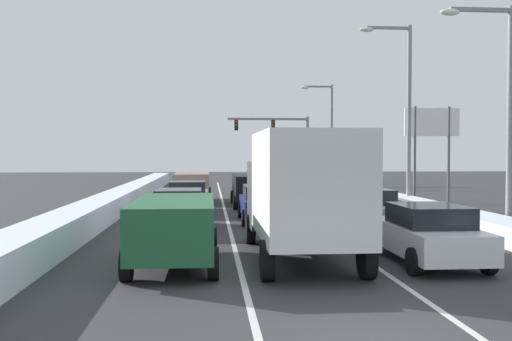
{
  "coord_description": "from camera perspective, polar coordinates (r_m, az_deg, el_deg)",
  "views": [
    {
      "loc": [
        -2.43,
        -8.3,
        2.85
      ],
      "look_at": [
        0.53,
        29.15,
        1.7
      ],
      "focal_mm": 41.06,
      "sensor_mm": 36.0,
      "label": 1
    }
  ],
  "objects": [
    {
      "name": "snow_bank_left_shoulder",
      "position": [
        31.45,
        -12.87,
        -2.65
      ],
      "size": [
        1.38,
        49.99,
        0.92
      ],
      "primitive_type": "cube",
      "color": "silver",
      "rests_on": "ground"
    },
    {
      "name": "box_truck_center_lane_nearest",
      "position": [
        15.45,
        4.38,
        -1.77
      ],
      "size": [
        2.53,
        7.2,
        3.36
      ],
      "color": "#38383D",
      "rests_on": "ground"
    },
    {
      "name": "ground_plane",
      "position": [
        26.74,
        0.72,
        -4.36
      ],
      "size": [
        120.0,
        120.0,
        0.0
      ],
      "primitive_type": "plane",
      "color": "#333335"
    },
    {
      "name": "traffic_light_gantry",
      "position": [
        54.18,
        2.59,
        3.49
      ],
      "size": [
        7.54,
        0.47,
        6.2
      ],
      "color": "slate",
      "rests_on": "ground"
    },
    {
      "name": "sedan_maroon_right_lane_fourth",
      "position": [
        35.17,
        4.77,
        -1.65
      ],
      "size": [
        2.0,
        4.5,
        1.51
      ],
      "color": "maroon",
      "rests_on": "ground"
    },
    {
      "name": "sedan_navy_center_lane_second",
      "position": [
        24.2,
        0.79,
        -3.19
      ],
      "size": [
        2.0,
        4.5,
        1.51
      ],
      "color": "navy",
      "rests_on": "ground"
    },
    {
      "name": "suv_tan_left_lane_fourth",
      "position": [
        34.23,
        -6.23,
        -1.33
      ],
      "size": [
        2.16,
        4.9,
        1.67
      ],
      "color": "#937F60",
      "rests_on": "ground"
    },
    {
      "name": "sedan_gray_center_lane_fourth",
      "position": [
        37.46,
        -0.68,
        -1.44
      ],
      "size": [
        2.0,
        4.5,
        1.51
      ],
      "color": "slate",
      "rests_on": "ground"
    },
    {
      "name": "suv_black_center_lane_third",
      "position": [
        31.06,
        -0.37,
        -1.63
      ],
      "size": [
        2.16,
        4.9,
        1.67
      ],
      "color": "black",
      "rests_on": "ground"
    },
    {
      "name": "street_lamp_right_far",
      "position": [
        47.93,
        6.96,
        4.29
      ],
      "size": [
        2.66,
        0.36,
        8.35
      ],
      "color": "gray",
      "rests_on": "ground"
    },
    {
      "name": "sedan_tan_right_lane_second",
      "position": [
        22.19,
        10.67,
        -3.67
      ],
      "size": [
        2.0,
        4.5,
        1.51
      ],
      "color": "#937F60",
      "rests_on": "ground"
    },
    {
      "name": "street_lamp_right_mid",
      "position": [
        30.45,
        14.11,
        6.59
      ],
      "size": [
        2.66,
        0.36,
        9.23
      ],
      "color": "gray",
      "rests_on": "ground"
    },
    {
      "name": "suv_red_right_lane_third",
      "position": [
        28.47,
        7.82,
        -1.96
      ],
      "size": [
        2.16,
        4.9,
        1.67
      ],
      "color": "maroon",
      "rests_on": "ground"
    },
    {
      "name": "sedan_white_left_lane_third",
      "position": [
        27.82,
        -6.63,
        -2.56
      ],
      "size": [
        2.0,
        4.5,
        1.51
      ],
      "color": "silver",
      "rests_on": "ground"
    },
    {
      "name": "street_lamp_right_near",
      "position": [
        22.18,
        22.68,
        6.57
      ],
      "size": [
        2.66,
        0.36,
        7.93
      ],
      "color": "gray",
      "rests_on": "ground"
    },
    {
      "name": "lane_stripe_between_center_lane_and_left_lane",
      "position": [
        31.16,
        -3.16,
        -3.49
      ],
      "size": [
        0.14,
        49.99,
        0.01
      ],
      "primitive_type": "cube",
      "color": "silver",
      "rests_on": "ground"
    },
    {
      "name": "sedan_white_right_lane_nearest",
      "position": [
        15.78,
        16.36,
        -5.91
      ],
      "size": [
        2.0,
        4.5,
        1.51
      ],
      "color": "silver",
      "rests_on": "ground"
    },
    {
      "name": "snow_bank_right_shoulder",
      "position": [
        32.52,
        12.36,
        -2.72
      ],
      "size": [
        1.54,
        49.99,
        0.68
      ],
      "primitive_type": "cube",
      "color": "silver",
      "rests_on": "ground"
    },
    {
      "name": "sedan_silver_left_lane_second",
      "position": [
        21.72,
        -7.54,
        -3.77
      ],
      "size": [
        2.0,
        4.5,
        1.51
      ],
      "color": "#B7BABF",
      "rests_on": "ground"
    },
    {
      "name": "suv_green_left_lane_nearest",
      "position": [
        14.85,
        -7.95,
        -5.35
      ],
      "size": [
        2.16,
        4.9,
        1.67
      ],
      "color": "#1E5633",
      "rests_on": "ground"
    },
    {
      "name": "lane_stripe_between_right_lane_and_center_lane",
      "position": [
        31.43,
        3.06,
        -3.45
      ],
      "size": [
        0.14,
        49.99,
        0.01
      ],
      "primitive_type": "cube",
      "color": "silver",
      "rests_on": "ground"
    },
    {
      "name": "roadside_sign_right",
      "position": [
        35.02,
        16.76,
        3.59
      ],
      "size": [
        3.2,
        0.16,
        5.5
      ],
      "color": "#59595B",
      "rests_on": "ground"
    }
  ]
}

